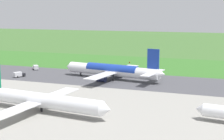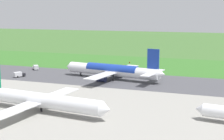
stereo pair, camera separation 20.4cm
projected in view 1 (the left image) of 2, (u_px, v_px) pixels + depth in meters
The scene contains 10 objects.
ground_plane at pixel (132, 81), 157.88m from camera, with size 800.00×800.00×0.00m, color #3D662D.
runway_asphalt at pixel (132, 81), 157.88m from camera, with size 600.00×36.99×0.06m, color #47474C.
apron_concrete at pixel (78, 116), 103.63m from camera, with size 440.00×110.00×0.05m, color gray.
grass_verge_foreground at pixel (153, 67), 198.21m from camera, with size 600.00×80.00×0.04m, color #346B27.
airliner_main at pixel (113, 70), 160.30m from camera, with size 54.01×44.39×15.88m.
airliner_parked_mid at pixel (40, 100), 107.85m from camera, with size 50.11×41.07×14.62m.
service_truck_baggage at pixel (19, 74), 165.85m from camera, with size 4.59×6.20×2.65m.
service_truck_fuel at pixel (36, 67), 187.38m from camera, with size 5.59×5.79×2.65m.
no_stopping_sign at pixel (129, 64), 200.93m from camera, with size 0.60×0.10×2.41m.
traffic_cone_orange at pixel (123, 65), 203.60m from camera, with size 0.40×0.40×0.55m, color orange.
Camera 1 is at (-43.88, 148.64, 31.94)m, focal length 53.55 mm.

